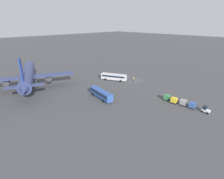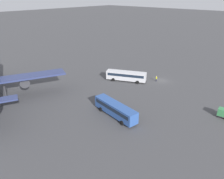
# 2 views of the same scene
# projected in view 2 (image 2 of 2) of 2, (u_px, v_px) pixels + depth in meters

# --- Properties ---
(ground_plane) EXTENTS (600.00, 600.00, 0.00)m
(ground_plane) POSITION_uv_depth(u_px,v_px,m) (162.00, 81.00, 68.66)
(ground_plane) COLOR #424244
(shuttle_bus_near) EXTENTS (12.16, 7.70, 3.07)m
(shuttle_bus_near) POSITION_uv_depth(u_px,v_px,m) (126.00, 75.00, 67.73)
(shuttle_bus_near) COLOR silver
(shuttle_bus_near) RESTS_ON ground
(shuttle_bus_far) EXTENTS (12.28, 4.34, 3.08)m
(shuttle_bus_far) POSITION_uv_depth(u_px,v_px,m) (115.00, 109.00, 48.50)
(shuttle_bus_far) COLOR #2D5199
(shuttle_bus_far) RESTS_ON ground
(worker_person) EXTENTS (0.38, 0.38, 1.74)m
(worker_person) POSITION_uv_depth(u_px,v_px,m) (156.00, 79.00, 67.86)
(worker_person) COLOR #1E1E2D
(worker_person) RESTS_ON ground
(cargo_cart_green) EXTENTS (2.16, 1.88, 2.06)m
(cargo_cart_green) POSITION_uv_depth(u_px,v_px,m) (223.00, 112.00, 48.30)
(cargo_cart_green) COLOR #38383D
(cargo_cart_green) RESTS_ON ground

